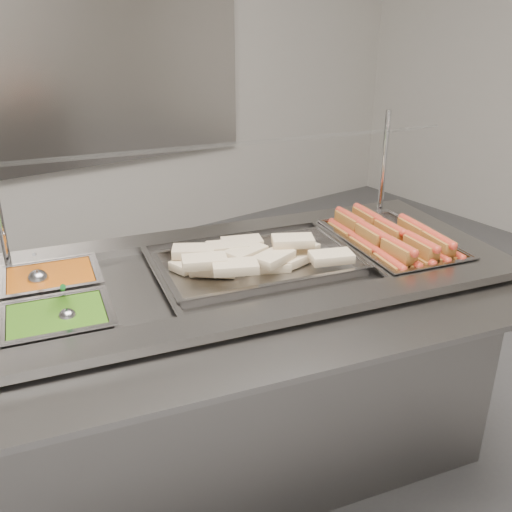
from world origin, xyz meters
TOP-DOWN VIEW (x-y plane):
  - back_panel at (0.00, 2.45)m, footprint 3.00×0.04m
  - steam_counter at (0.10, 0.29)m, footprint 1.79×1.11m
  - tray_rail at (-0.01, -0.15)m, footprint 1.59×0.69m
  - sneeze_guard at (0.15, 0.48)m, footprint 1.47×0.60m
  - pan_hotdogs at (0.64, 0.16)m, footprint 0.41×0.54m
  - pan_wraps at (0.15, 0.28)m, footprint 0.67×0.49m
  - pan_beans at (-0.42, 0.55)m, footprint 0.31×0.27m
  - pan_peas at (-0.48, 0.31)m, footprint 0.31×0.27m
  - hotdogs_in_buns at (0.62, 0.15)m, footprint 0.33×0.50m
  - tortilla_wraps at (0.12, 0.31)m, footprint 0.52×0.42m
  - ladle at (-0.46, 0.55)m, footprint 0.07×0.17m
  - serving_spoon at (-0.46, 0.30)m, footprint 0.06×0.16m

SIDE VIEW (x-z plane):
  - steam_counter at x=0.10m, z-range 0.00..0.79m
  - tray_rail at x=-0.01m, z-range 0.73..0.77m
  - pan_hotdogs at x=0.64m, z-range 0.71..0.80m
  - pan_beans at x=-0.42m, z-range 0.71..0.80m
  - pan_peas at x=-0.48m, z-range 0.71..0.80m
  - pan_wraps at x=0.15m, z-range 0.74..0.80m
  - hotdogs_in_buns at x=0.62m, z-range 0.75..0.85m
  - ladle at x=-0.46m, z-range 0.74..0.86m
  - serving_spoon at x=-0.46m, z-range 0.74..0.86m
  - tortilla_wraps at x=0.12m, z-range 0.76..0.85m
  - sneeze_guard at x=0.15m, z-range 0.92..1.31m
  - back_panel at x=0.00m, z-range 0.60..1.80m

